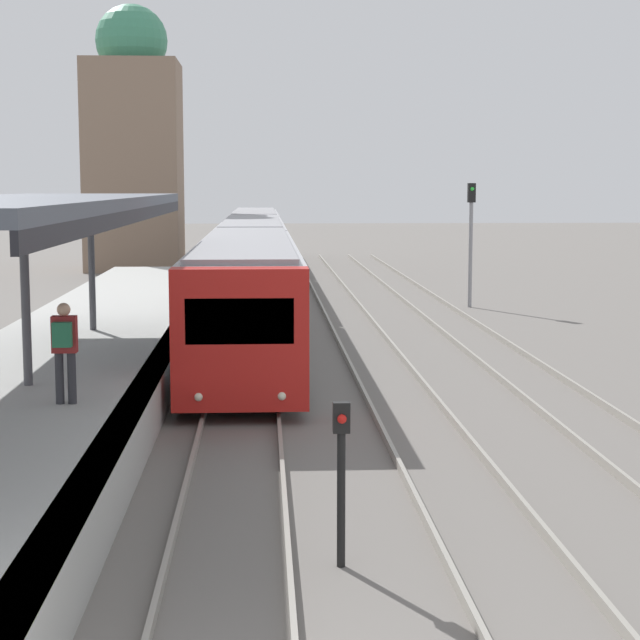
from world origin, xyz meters
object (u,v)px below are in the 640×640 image
at_px(train_near, 252,253).
at_px(signal_post_near, 341,466).
at_px(signal_mast_far, 471,229).
at_px(person_on_platform, 64,345).

bearing_deg(train_near, signal_post_near, -87.64).
relative_size(signal_post_near, signal_mast_far, 0.43).
xyz_separation_m(person_on_platform, signal_post_near, (4.13, -5.27, -0.68)).
bearing_deg(signal_mast_far, signal_post_near, -104.11).
relative_size(person_on_platform, signal_mast_far, 0.37).
distance_m(signal_post_near, signal_mast_far, 27.61).
height_order(person_on_platform, train_near, train_near).
distance_m(person_on_platform, signal_mast_far, 24.07).
relative_size(train_near, signal_mast_far, 10.94).
xyz_separation_m(train_near, signal_mast_far, (8.05, -5.61, 1.19)).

